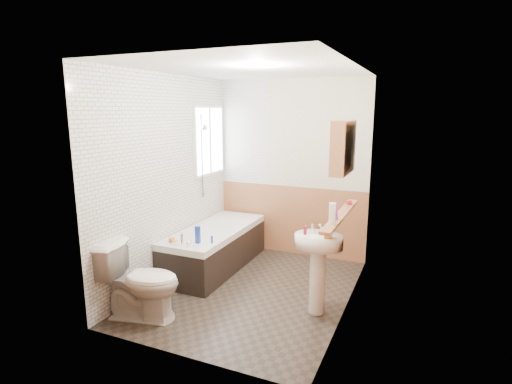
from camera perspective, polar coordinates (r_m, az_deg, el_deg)
floor at (r=4.82m, az=-0.73°, el=-13.84°), size 2.80×2.80×0.00m
ceiling at (r=4.37m, az=-0.82°, el=17.22°), size 2.80×2.80×0.00m
wall_back at (r=5.73m, az=5.05°, el=3.32°), size 2.20×0.02×2.50m
wall_front at (r=3.23m, az=-11.13°, el=-3.40°), size 2.20×0.02×2.50m
wall_left at (r=4.98m, az=-12.49°, el=1.84°), size 0.02×2.80×2.50m
wall_right at (r=4.11m, az=13.48°, el=-0.27°), size 0.02×2.80×2.50m
wainscot_right at (r=4.33m, az=12.72°, el=-10.01°), size 0.01×2.80×1.00m
wainscot_front at (r=3.51m, az=-10.43°, el=-15.21°), size 2.20×0.01×1.00m
wainscot_back at (r=5.86m, az=4.85°, el=-3.98°), size 2.20×0.01×1.00m
tile_cladding_left at (r=4.97m, az=-12.29°, el=1.82°), size 0.01×2.80×2.50m
tile_return_back at (r=5.92m, az=-1.68°, el=8.50°), size 0.75×0.01×1.50m
window at (r=5.70m, az=-6.65°, el=7.29°), size 0.03×0.79×0.99m
bathtub at (r=5.40m, az=-5.84°, el=-7.78°), size 0.70×1.74×0.68m
shower_riser at (r=5.49m, az=-7.66°, el=6.18°), size 0.10×0.08×1.14m
toilet at (r=4.26m, az=-16.11°, el=-12.15°), size 0.87×0.61×0.78m
sink at (r=4.16m, az=8.86°, el=-9.25°), size 0.49×0.40×0.95m
pine_shelf at (r=4.04m, az=12.05°, el=-3.23°), size 0.10×1.35×0.03m
medicine_cabinet at (r=4.02m, az=12.32°, el=6.29°), size 0.15×0.58×0.52m
foam_can at (r=3.63m, az=10.83°, el=-3.04°), size 0.08×0.08×0.19m
green_bottle at (r=3.78m, az=11.38°, el=-2.22°), size 0.06×0.06×0.23m
black_jar at (r=4.43m, az=13.16°, el=-1.49°), size 0.07×0.07×0.04m
soap_bottle at (r=3.99m, az=10.26°, el=-5.97°), size 0.12×0.19×0.08m
clear_bottle at (r=4.06m, az=7.03°, el=-5.43°), size 0.04×0.04×0.09m
blue_gel at (r=4.73m, az=-8.32°, el=-6.06°), size 0.06×0.04×0.21m
cream_jar at (r=4.85m, az=-11.91°, el=-6.73°), size 0.10×0.10×0.05m
orange_bottle at (r=4.73m, az=-6.32°, el=-6.77°), size 0.03×0.03×0.09m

